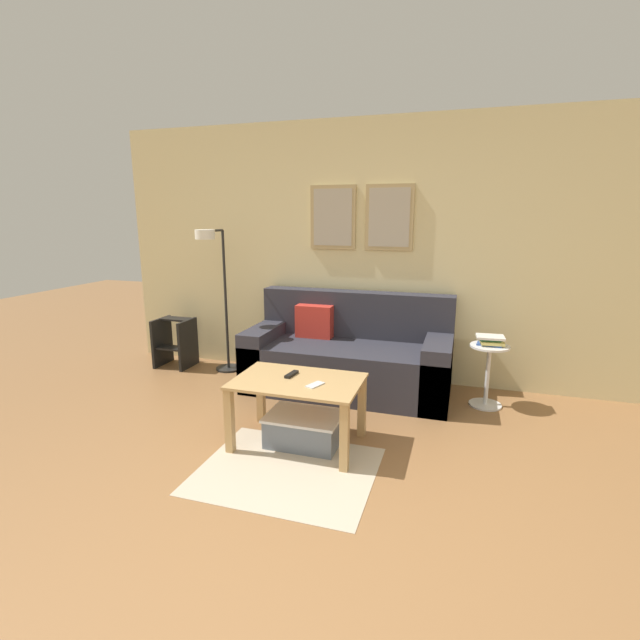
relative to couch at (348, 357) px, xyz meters
The scene contains 12 objects.
ground_plane 2.47m from the couch, 85.68° to the right, with size 16.00×16.00×0.00m, color olive.
wall_back 1.08m from the couch, 67.85° to the left, with size 5.60×0.09×2.55m.
area_rug 1.59m from the couch, 90.71° to the right, with size 1.14×0.95×0.01m, color #C1B299.
couch is the anchor object (origin of this frame).
coffee_table 1.19m from the couch, 93.68° to the right, with size 0.91×0.60×0.50m.
storage_bin 1.19m from the couch, 91.69° to the right, with size 0.54×0.38×0.23m.
floor_lamp 1.53m from the couch, behind, with size 0.27×0.57×1.51m.
side_table 1.26m from the couch, ahead, with size 0.33×0.33×0.55m.
book_stack 1.29m from the couch, ahead, with size 0.24×0.19×0.08m.
remote_control 1.14m from the couch, 97.69° to the right, with size 0.04×0.15×0.02m, color black.
cell_phone 1.27m from the couch, 86.48° to the right, with size 0.07×0.14×0.01m, color silver.
step_stool 2.00m from the couch, behind, with size 0.37×0.35×0.53m.
Camera 1 is at (0.83, -1.68, 1.65)m, focal length 26.00 mm.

